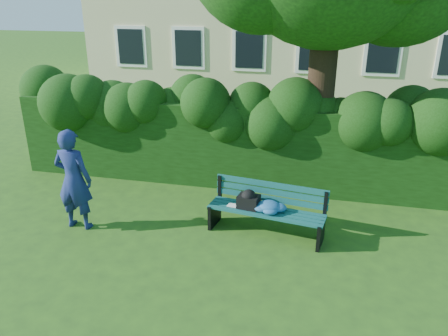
# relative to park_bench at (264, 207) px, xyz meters

# --- Properties ---
(ground) EXTENTS (80.00, 80.00, 0.00)m
(ground) POSITION_rel_park_bench_xyz_m (-0.85, -0.05, -0.50)
(ground) COLOR #274B18
(ground) RESTS_ON ground
(hedge) EXTENTS (10.00, 1.00, 1.80)m
(hedge) POSITION_rel_park_bench_xyz_m (-0.85, 2.15, 0.40)
(hedge) COLOR black
(hedge) RESTS_ON ground
(park_bench) EXTENTS (2.09, 0.85, 0.89)m
(park_bench) POSITION_rel_park_bench_xyz_m (0.00, 0.00, 0.00)
(park_bench) COLOR #0E4744
(park_bench) RESTS_ON ground
(man_reading) EXTENTS (0.68, 0.45, 1.85)m
(man_reading) POSITION_rel_park_bench_xyz_m (-3.31, -0.53, 0.42)
(man_reading) COLOR navy
(man_reading) RESTS_ON ground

